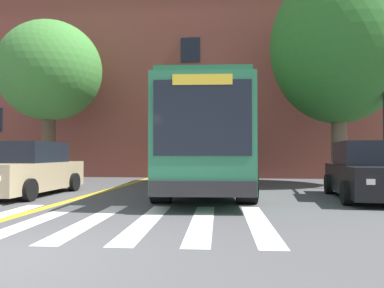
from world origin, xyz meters
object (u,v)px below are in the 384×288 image
Objects in this scene: street_tree_curbside_large at (338,46)px; street_tree_curbside_small at (49,72)px; car_grey_behind_bus at (198,163)px; city_bus at (205,140)px; car_tan_near_lane at (29,171)px; car_black_far_lane at (368,173)px.

street_tree_curbside_large is 1.19× the size of street_tree_curbside_small.
street_tree_curbside_small reaches higher than car_grey_behind_bus.
car_tan_near_lane is at bearing -161.54° from city_bus.
car_grey_behind_bus is at bearing 35.04° from street_tree_curbside_small.
car_black_far_lane is at bearing -23.87° from street_tree_curbside_small.
city_bus is 9.14m from car_grey_behind_bus.
street_tree_curbside_large reaches higher than car_black_far_lane.
car_tan_near_lane is 1.02× the size of car_black_far_lane.
car_grey_behind_bus is 0.49× the size of street_tree_curbside_small.
city_bus reaches higher than car_black_far_lane.
car_grey_behind_bus is at bearing 97.74° from city_bus.
city_bus is at bearing -82.26° from car_grey_behind_bus.
street_tree_curbside_small is at bearing 176.70° from street_tree_curbside_large.
street_tree_curbside_small reaches higher than car_tan_near_lane.
car_grey_behind_bus is (-1.22, 8.99, -1.07)m from city_bus.
city_bus is at bearing -149.24° from street_tree_curbside_large.
city_bus is 1.34× the size of street_tree_curbside_small.
car_tan_near_lane is 8.01m from street_tree_curbside_small.
car_grey_behind_bus is (-6.29, 10.75, 0.01)m from car_black_far_lane.
city_bus is 7.73m from street_tree_curbside_large.
street_tree_curbside_small is at bearing 153.39° from city_bus.
street_tree_curbside_large is at bearing 24.83° from car_tan_near_lane.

